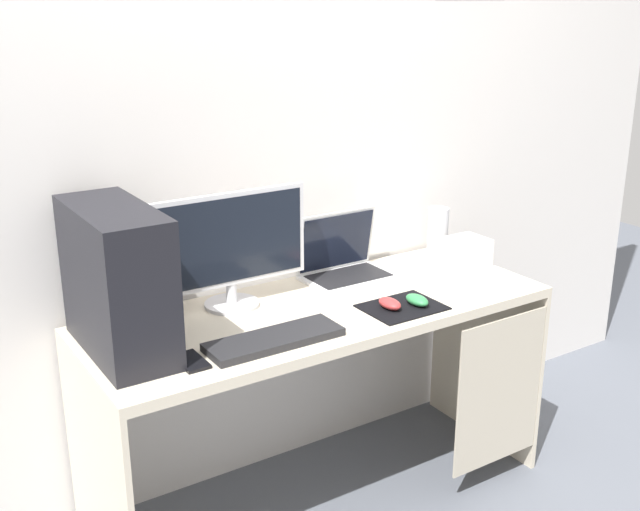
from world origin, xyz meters
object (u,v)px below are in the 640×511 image
(mouse_right, at_px, (417,300))
(monitor, at_px, (231,248))
(keyboard, at_px, (274,339))
(mouse_left, at_px, (390,303))
(speaker, at_px, (438,232))
(laptop, at_px, (346,265))
(pc_tower, at_px, (117,280))
(projector, at_px, (461,253))
(cell_phone, at_px, (191,361))

(mouse_right, bearing_deg, monitor, 147.45)
(keyboard, relative_size, mouse_left, 4.38)
(speaker, bearing_deg, keyboard, -158.65)
(laptop, distance_m, keyboard, 0.61)
(pc_tower, distance_m, keyboard, 0.49)
(laptop, distance_m, mouse_right, 0.36)
(laptop, bearing_deg, keyboard, -145.09)
(laptop, xyz_separation_m, speaker, (0.46, 0.03, 0.05))
(pc_tower, xyz_separation_m, projector, (1.33, 0.01, -0.16))
(monitor, height_order, mouse_left, monitor)
(speaker, xyz_separation_m, keyboard, (-0.96, -0.38, -0.08))
(monitor, xyz_separation_m, mouse_left, (0.42, -0.30, -0.18))
(laptop, relative_size, projector, 1.62)
(monitor, height_order, keyboard, monitor)
(monitor, bearing_deg, cell_phone, -132.93)
(projector, bearing_deg, laptop, 163.03)
(monitor, xyz_separation_m, laptop, (0.48, 0.03, -0.16))
(speaker, height_order, mouse_right, speaker)
(mouse_right, bearing_deg, speaker, 42.33)
(projector, bearing_deg, monitor, 173.21)
(monitor, xyz_separation_m, cell_phone, (-0.29, -0.31, -0.20))
(monitor, relative_size, mouse_right, 5.68)
(laptop, bearing_deg, monitor, -176.95)
(mouse_right, xyz_separation_m, cell_phone, (-0.81, 0.02, -0.02))
(speaker, height_order, mouse_left, speaker)
(monitor, height_order, laptop, monitor)
(pc_tower, height_order, cell_phone, pc_tower)
(speaker, relative_size, mouse_right, 2.00)
(pc_tower, relative_size, projector, 2.33)
(speaker, relative_size, keyboard, 0.46)
(keyboard, height_order, mouse_left, mouse_left)
(projector, xyz_separation_m, mouse_right, (-0.40, -0.22, -0.03))
(pc_tower, distance_m, speaker, 1.37)
(monitor, height_order, speaker, monitor)
(projector, height_order, keyboard, projector)
(speaker, bearing_deg, mouse_left, -145.25)
(speaker, distance_m, cell_phone, 1.28)
(projector, distance_m, keyboard, 0.97)
(projector, xyz_separation_m, cell_phone, (-1.21, -0.20, -0.05))
(monitor, xyz_separation_m, keyboard, (-0.03, -0.32, -0.19))
(keyboard, relative_size, cell_phone, 3.23)
(pc_tower, height_order, mouse_right, pc_tower)
(keyboard, bearing_deg, projector, 12.92)
(monitor, relative_size, speaker, 2.85)
(mouse_left, xyz_separation_m, cell_phone, (-0.71, -0.01, -0.02))
(pc_tower, relative_size, monitor, 0.85)
(pc_tower, bearing_deg, mouse_right, -12.55)
(pc_tower, bearing_deg, projector, 0.54)
(speaker, bearing_deg, laptop, -176.80)
(keyboard, height_order, mouse_right, mouse_right)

